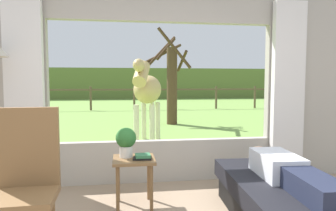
% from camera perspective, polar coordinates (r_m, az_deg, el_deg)
% --- Properties ---
extents(back_wall_with_window, '(5.20, 0.12, 2.55)m').
position_cam_1_polar(back_wall_with_window, '(4.07, -0.94, 3.29)').
color(back_wall_with_window, '#ADA599').
rests_on(back_wall_with_window, ground_plane).
extents(curtain_panel_left, '(0.44, 0.10, 2.40)m').
position_cam_1_polar(curtain_panel_left, '(4.07, -24.99, 2.18)').
color(curtain_panel_left, silver).
rests_on(curtain_panel_left, ground_plane).
extents(curtain_panel_right, '(0.44, 0.10, 2.40)m').
position_cam_1_polar(curtain_panel_right, '(4.49, 21.27, 2.46)').
color(curtain_panel_right, silver).
rests_on(curtain_panel_right, ground_plane).
extents(outdoor_pasture_lawn, '(36.00, 21.68, 0.02)m').
position_cam_1_polar(outdoor_pasture_lawn, '(15.01, -6.30, -0.69)').
color(outdoor_pasture_lawn, '#759E47').
rests_on(outdoor_pasture_lawn, ground_plane).
extents(distant_hill_ridge, '(36.00, 2.00, 2.40)m').
position_cam_1_polar(distant_hill_ridge, '(24.78, -7.15, 4.04)').
color(distant_hill_ridge, '#5C6F35').
rests_on(distant_hill_ridge, ground_plane).
extents(recliner_sofa, '(1.01, 1.75, 0.42)m').
position_cam_1_polar(recliner_sofa, '(3.17, 20.60, -16.38)').
color(recliner_sofa, black).
rests_on(recliner_sofa, ground_plane).
extents(reclining_person, '(0.38, 1.44, 0.22)m').
position_cam_1_polar(reclining_person, '(3.03, 21.22, -11.30)').
color(reclining_person, silver).
rests_on(reclining_person, recliner_sofa).
extents(rocking_chair, '(0.50, 0.70, 1.12)m').
position_cam_1_polar(rocking_chair, '(2.76, -24.74, -12.49)').
color(rocking_chair, brown).
rests_on(rocking_chair, ground_plane).
extents(side_table, '(0.44, 0.44, 0.52)m').
position_cam_1_polar(side_table, '(3.35, -6.32, -11.24)').
color(side_table, brown).
rests_on(side_table, ground_plane).
extents(potted_plant, '(0.22, 0.22, 0.32)m').
position_cam_1_polar(potted_plant, '(3.35, -7.77, -6.41)').
color(potted_plant, silver).
rests_on(potted_plant, side_table).
extents(book_stack, '(0.21, 0.15, 0.05)m').
position_cam_1_polar(book_stack, '(3.28, -4.72, -9.43)').
color(book_stack, black).
rests_on(book_stack, side_table).
extents(horse, '(0.85, 1.82, 1.73)m').
position_cam_1_polar(horse, '(6.50, -3.93, 2.85)').
color(horse, tan).
rests_on(horse, outdoor_pasture_lawn).
extents(pasture_tree, '(1.35, 1.36, 2.88)m').
position_cam_1_polar(pasture_tree, '(9.54, 0.63, 4.70)').
color(pasture_tree, '#4C3823').
rests_on(pasture_tree, outdoor_pasture_lawn).
extents(pasture_fence_line, '(16.10, 0.10, 1.10)m').
position_cam_1_polar(pasture_fence_line, '(14.59, -6.28, 2.06)').
color(pasture_fence_line, brown).
rests_on(pasture_fence_line, outdoor_pasture_lawn).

